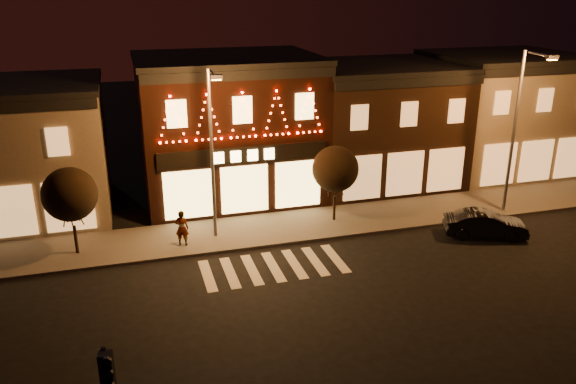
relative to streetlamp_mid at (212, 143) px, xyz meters
name	(u,v)px	position (x,y,z in m)	size (l,w,h in m)	color
ground	(300,312)	(1.98, -7.57, -5.03)	(120.00, 120.00, 0.00)	black
sidewalk_far	(291,227)	(3.98, 0.43, -4.96)	(44.00, 4.00, 0.15)	#47423D
building_pulp	(229,127)	(1.98, 6.41, -0.87)	(10.20, 8.34, 8.30)	black
building_right_a	(377,123)	(11.48, 6.43, -1.27)	(9.20, 8.28, 7.50)	#382113
building_right_b	(500,112)	(20.48, 6.43, -1.12)	(9.20, 8.28, 7.80)	#776B55
streetlamp_mid	(212,143)	(0.00, 0.00, 0.00)	(0.54, 1.91, 8.32)	#59595E
streetlamp_right	(519,121)	(16.04, -1.12, 0.26)	(0.61, 2.01, 8.76)	#59595E
tree_left	(70,195)	(-6.59, 0.15, -1.96)	(2.50, 2.50, 4.17)	black
tree_right	(335,169)	(6.44, 0.53, -2.03)	(2.43, 2.43, 4.07)	black
dark_sedan	(485,224)	(13.10, -3.34, -4.37)	(1.41, 4.04, 1.33)	black
pedestrian	(182,228)	(-1.72, -0.40, -3.99)	(0.65, 0.43, 1.78)	gray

